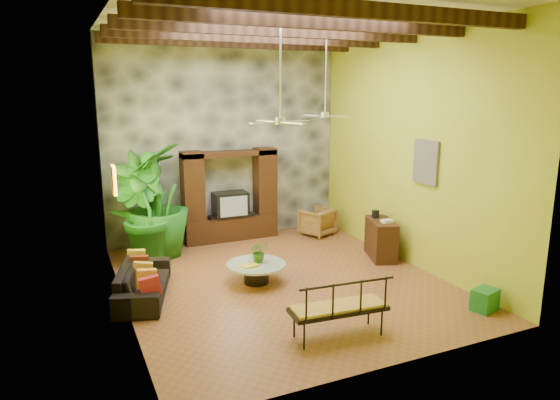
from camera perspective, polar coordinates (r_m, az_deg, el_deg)
name	(u,v)px	position (r m, az deg, el deg)	size (l,w,h in m)	color
ground	(281,281)	(10.12, 0.16, -9.20)	(7.00, 7.00, 0.00)	brown
ceiling	(282,18)	(9.49, 0.17, 20.11)	(6.00, 7.00, 0.02)	silver
back_wall	(224,140)	(12.74, -6.38, 6.81)	(6.00, 0.02, 5.00)	gold
left_wall	(117,166)	(8.70, -18.18, 3.67)	(0.02, 7.00, 5.00)	gold
right_wall	(409,149)	(11.06, 14.55, 5.64)	(0.02, 7.00, 5.00)	gold
stone_accent_wall	(225,140)	(12.68, -6.30, 6.79)	(5.98, 0.10, 4.98)	#34353B
ceiling_beams	(282,31)	(9.46, 0.17, 18.79)	(5.95, 5.36, 0.22)	#331D10
entertainment_center	(230,202)	(12.64, -5.71, -0.27)	(2.40, 0.55, 2.30)	black
ceiling_fan_front	(280,109)	(8.96, 0.05, 10.32)	(1.28, 1.28, 1.86)	silver
ceiling_fan_back	(325,106)	(11.20, 5.19, 10.70)	(1.28, 1.28, 1.86)	silver
wall_art_mask	(114,180)	(9.75, -18.44, 2.16)	(0.06, 0.32, 0.55)	gold
wall_art_painting	(426,162)	(10.60, 16.34, 4.17)	(0.06, 0.70, 0.90)	#276392
sofa	(143,281)	(9.60, -15.37, -8.97)	(2.06, 0.80, 0.60)	black
wicker_armchair	(317,222)	(13.15, 4.27, -2.49)	(0.75, 0.77, 0.70)	olive
tall_plant_a	(143,205)	(11.60, -15.40, -0.56)	(1.28, 0.87, 2.43)	#24621A
tall_plant_b	(141,214)	(11.27, -15.56, -1.58)	(1.20, 0.97, 2.18)	#1B6923
tall_plant_c	(157,200)	(11.61, -13.89, 0.01)	(1.46, 1.46, 2.61)	#1C5F19
coffee_table	(256,270)	(9.95, -2.73, -8.03)	(1.17, 1.17, 0.40)	black
centerpiece_plant	(259,251)	(9.92, -2.40, -5.89)	(0.39, 0.33, 0.43)	#2C631A
yellow_tray	(250,266)	(9.74, -3.47, -7.50)	(0.31, 0.22, 0.03)	#D0D116
iron_bench	(341,306)	(7.78, 7.00, -11.90)	(1.56, 0.67, 0.57)	black
side_console	(381,239)	(11.56, 11.46, -4.39)	(0.49, 1.09, 0.87)	#382212
green_bin	(485,300)	(9.47, 22.37, -10.50)	(0.44, 0.33, 0.38)	#1E7324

